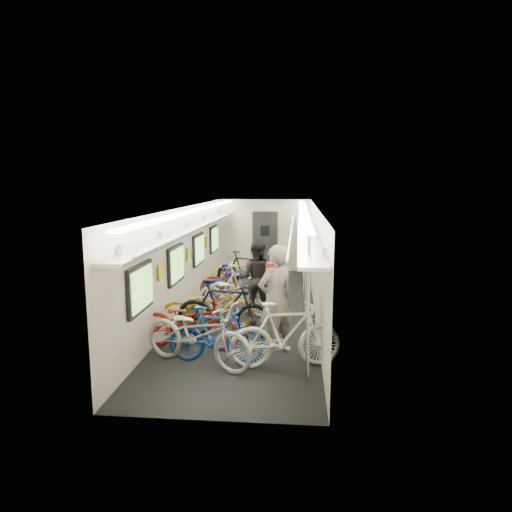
% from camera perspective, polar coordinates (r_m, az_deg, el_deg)
% --- Properties ---
extents(train_car_shell, '(10.00, 10.00, 10.00)m').
position_cam_1_polar(train_car_shell, '(11.12, -2.26, 2.48)').
color(train_car_shell, black).
rests_on(train_car_shell, ground).
extents(bicycle_0, '(2.16, 1.48, 1.07)m').
position_cam_1_polar(bicycle_0, '(7.52, -7.30, -9.62)').
color(bicycle_0, '#ADACB1').
rests_on(bicycle_0, ground).
extents(bicycle_1, '(1.61, 0.51, 0.96)m').
position_cam_1_polar(bicycle_1, '(7.62, -5.10, -9.80)').
color(bicycle_1, navy).
rests_on(bicycle_1, ground).
extents(bicycle_2, '(1.92, 0.86, 0.97)m').
position_cam_1_polar(bicycle_2, '(8.31, -8.34, -8.16)').
color(bicycle_2, maroon).
rests_on(bicycle_2, ground).
extents(bicycle_3, '(1.97, 0.83, 1.15)m').
position_cam_1_polar(bicycle_3, '(8.69, -4.02, -6.72)').
color(bicycle_3, black).
rests_on(bicycle_3, ground).
extents(bicycle_4, '(1.99, 1.07, 0.99)m').
position_cam_1_polar(bicycle_4, '(9.21, -6.07, -6.34)').
color(bicycle_4, '#B88C11').
rests_on(bicycle_4, ground).
extents(bicycle_5, '(1.91, 0.71, 1.12)m').
position_cam_1_polar(bicycle_5, '(10.40, -1.29, -4.11)').
color(bicycle_5, '#BEBEC0').
rests_on(bicycle_5, ground).
extents(bicycle_6, '(1.89, 1.09, 0.94)m').
position_cam_1_polar(bicycle_6, '(10.34, -2.70, -4.71)').
color(bicycle_6, silver).
rests_on(bicycle_6, ground).
extents(bicycle_7, '(1.79, 0.76, 1.04)m').
position_cam_1_polar(bicycle_7, '(11.00, -2.39, -3.60)').
color(bicycle_7, '#1B25A3').
rests_on(bicycle_7, ground).
extents(bicycle_8, '(2.03, 1.21, 1.01)m').
position_cam_1_polar(bicycle_8, '(11.56, -2.34, -3.06)').
color(bicycle_8, maroon).
rests_on(bicycle_8, ground).
extents(bicycle_9, '(1.86, 1.14, 1.08)m').
position_cam_1_polar(bicycle_9, '(12.62, -1.38, -1.84)').
color(bicycle_9, black).
rests_on(bicycle_9, ground).
extents(bicycle_10, '(1.97, 1.12, 0.98)m').
position_cam_1_polar(bicycle_10, '(13.09, -1.63, -1.67)').
color(bicycle_10, '#F3F717').
rests_on(bicycle_10, ground).
extents(bicycle_11, '(1.88, 0.87, 1.09)m').
position_cam_1_polar(bicycle_11, '(7.40, 3.74, -9.81)').
color(bicycle_11, white).
rests_on(bicycle_11, ground).
extents(passenger_near, '(0.83, 0.79, 1.91)m').
position_cam_1_polar(passenger_near, '(7.88, 2.47, -5.49)').
color(passenger_near, gray).
rests_on(passenger_near, ground).
extents(passenger_mid, '(0.92, 0.76, 1.71)m').
position_cam_1_polar(passenger_mid, '(10.14, 0.07, -2.75)').
color(passenger_mid, black).
rests_on(passenger_mid, ground).
extents(backpack, '(0.29, 0.20, 0.38)m').
position_cam_1_polar(backpack, '(8.52, 2.19, -2.14)').
color(backpack, '#B32011').
rests_on(backpack, passenger_near).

